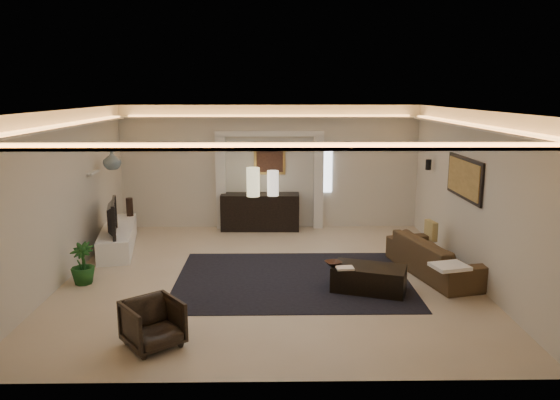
{
  "coord_description": "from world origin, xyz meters",
  "views": [
    {
      "loc": [
        0.06,
        -8.94,
        3.2
      ],
      "look_at": [
        0.2,
        0.6,
        1.25
      ],
      "focal_mm": 34.08,
      "sensor_mm": 36.0,
      "label": 1
    }
  ],
  "objects_px": {
    "console": "(260,213)",
    "armchair": "(153,324)",
    "coffee_table": "(369,279)",
    "sofa": "(436,257)"
  },
  "relations": [
    {
      "from": "console",
      "to": "sofa",
      "type": "height_order",
      "value": "console"
    },
    {
      "from": "console",
      "to": "sofa",
      "type": "bearing_deg",
      "value": -43.7
    },
    {
      "from": "sofa",
      "to": "coffee_table",
      "type": "relative_size",
      "value": 1.9
    },
    {
      "from": "console",
      "to": "armchair",
      "type": "relative_size",
      "value": 2.7
    },
    {
      "from": "sofa",
      "to": "armchair",
      "type": "distance_m",
      "value": 5.18
    },
    {
      "from": "sofa",
      "to": "armchair",
      "type": "height_order",
      "value": "sofa"
    },
    {
      "from": "console",
      "to": "armchair",
      "type": "bearing_deg",
      "value": -100.61
    },
    {
      "from": "coffee_table",
      "to": "armchair",
      "type": "distance_m",
      "value": 3.62
    },
    {
      "from": "console",
      "to": "sofa",
      "type": "xyz_separation_m",
      "value": [
        3.19,
        -3.19,
        -0.08
      ]
    },
    {
      "from": "coffee_table",
      "to": "armchair",
      "type": "xyz_separation_m",
      "value": [
        -3.1,
        -1.88,
        0.1
      ]
    }
  ]
}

